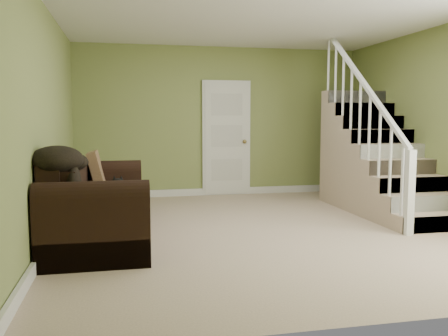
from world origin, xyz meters
name	(u,v)px	position (x,y,z in m)	size (l,w,h in m)	color
floor	(265,229)	(0.00, 0.00, 0.00)	(5.00, 5.50, 0.01)	tan
ceiling	(267,12)	(0.00, 0.00, 2.60)	(5.00, 5.50, 0.01)	white
wall_back	(220,122)	(0.00, 2.75, 1.30)	(5.00, 0.04, 2.60)	#82914E
wall_front	(393,128)	(0.00, -2.75, 1.30)	(5.00, 0.04, 2.60)	#82914E
wall_left	(47,124)	(-2.50, 0.00, 1.30)	(0.04, 5.50, 2.60)	#82914E
baseboard_back	(221,191)	(0.00, 2.72, 0.06)	(5.00, 0.04, 0.12)	white
baseboard_left	(54,235)	(-2.47, 0.00, 0.06)	(0.04, 5.50, 0.12)	white
baseboard_right	(442,216)	(2.47, 0.00, 0.06)	(0.04, 5.50, 0.12)	white
door	(226,138)	(0.10, 2.71, 1.01)	(0.86, 0.12, 2.02)	white
staircase	(374,166)	(1.99, 0.97, 0.64)	(1.00, 2.51, 2.82)	tan
sofa	(94,208)	(-2.02, -0.06, 0.35)	(1.02, 2.36, 0.93)	black
side_table	(94,195)	(-2.10, 1.32, 0.28)	(0.49, 0.49, 0.77)	black
cat	(117,188)	(-1.76, -0.25, 0.60)	(0.27, 0.53, 0.26)	black
banana	(106,199)	(-1.87, -0.49, 0.53)	(0.05, 0.19, 0.05)	yellow
throw_pillow	(97,170)	(-2.03, 0.74, 0.71)	(0.12, 0.47, 0.47)	#533221
throw_blanket	(57,160)	(-2.32, -0.72, 0.96)	(0.50, 0.65, 0.27)	black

